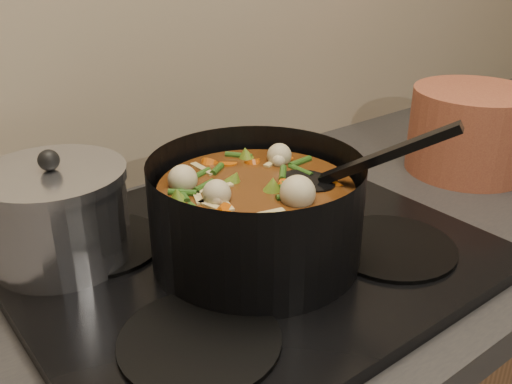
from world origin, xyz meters
TOP-DOWN VIEW (x-y plane):
  - stovetop at (0.00, 1.93)m, footprint 0.62×0.54m
  - stockpot at (-0.00, 1.90)m, footprint 0.36×0.37m
  - saucepan at (-0.21, 2.06)m, footprint 0.19×0.19m
  - terracotta_crock at (0.53, 1.93)m, footprint 0.29×0.29m

SIDE VIEW (x-z plane):
  - stovetop at x=0.00m, z-range 0.91..0.93m
  - terracotta_crock at x=0.53m, z-range 0.91..1.07m
  - stockpot at x=0.00m, z-range 0.89..1.10m
  - saucepan at x=-0.21m, z-range 0.92..1.07m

